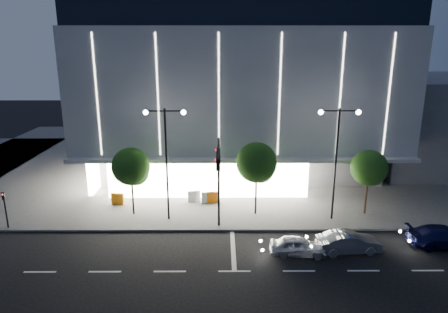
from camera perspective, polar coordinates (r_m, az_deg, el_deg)
name	(u,v)px	position (r m, az deg, el deg)	size (l,w,h in m)	color
ground	(203,259)	(26.96, -2.99, -14.40)	(160.00, 160.00, 0.00)	black
sidewalk_museum	(252,158)	(49.34, 4.05, -0.27)	(70.00, 40.00, 0.15)	#474747
museum	(237,84)	(45.88, 1.87, 10.27)	(30.00, 25.80, 18.00)	#4C4C51
annex_building	(427,119)	(54.11, 27.00, 4.82)	(16.00, 20.00, 10.00)	#4C4C51
traffic_mast	(218,170)	(27.98, -0.79, -1.99)	(0.33, 5.89, 7.07)	black
street_lamp_west	(166,148)	(30.58, -8.28, 1.18)	(3.16, 0.36, 9.00)	black
street_lamp_east	(337,148)	(31.54, 15.82, 1.18)	(3.16, 0.36, 9.00)	black
ped_signal_far	(5,206)	(34.23, -28.80, -6.23)	(0.22, 0.24, 3.00)	black
tree_left	(131,169)	(32.59, -13.10, -1.68)	(3.02, 3.02, 5.72)	black
tree_mid	(257,165)	(31.83, 4.72, -1.17)	(3.25, 3.25, 6.15)	black
tree_right	(369,170)	(33.96, 20.02, -1.81)	(2.91, 2.91, 5.51)	black
car_lead	(298,246)	(27.55, 10.55, -12.46)	(1.50, 3.73, 1.27)	#B4B6BC
car_second	(349,242)	(28.68, 17.42, -11.61)	(1.50, 4.29, 1.41)	#999BA1
car_third	(444,237)	(31.98, 28.96, -10.00)	(2.02, 4.96, 1.44)	#121443
barrier_a	(118,199)	(36.00, -14.96, -5.86)	(1.10, 0.25, 1.00)	orange
barrier_b	(194,196)	(35.50, -4.31, -5.67)	(1.10, 0.25, 1.00)	white
barrier_c	(213,197)	(35.13, -1.58, -5.86)	(1.10, 0.25, 1.00)	orange
barrier_d	(208,198)	(35.10, -2.32, -5.88)	(1.10, 0.25, 1.00)	silver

